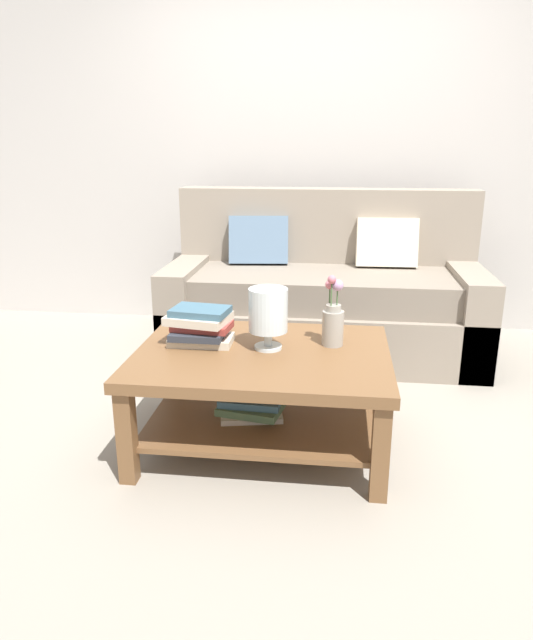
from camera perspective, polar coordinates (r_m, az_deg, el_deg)
ground_plane at (r=3.10m, az=2.13°, el=-8.89°), size 10.00×10.00×0.00m
back_wall at (r=4.43m, az=4.29°, el=17.03°), size 6.40×0.12×2.70m
couch at (r=3.87m, az=5.65°, el=2.19°), size 2.03×0.90×1.06m
coffee_table at (r=2.64m, az=-0.47°, el=-5.77°), size 1.14×0.87×0.46m
book_stack_main at (r=2.68m, az=-6.61°, el=-0.57°), size 0.31×0.26×0.17m
glass_hurricane_vase at (r=2.57m, az=0.16°, el=0.80°), size 0.18×0.18×0.28m
flower_pitcher at (r=2.65m, az=6.61°, el=-0.05°), size 0.10×0.10×0.33m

